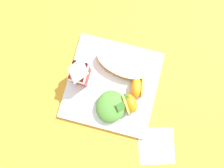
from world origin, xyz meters
TOP-DOWN VIEW (x-y plane):
  - ground at (0.00, 0.00)m, footprint 3.00×3.00m
  - white_plate at (0.00, 0.00)m, footprint 0.28×0.28m
  - cheesy_pizza_bread at (0.06, -0.01)m, footprint 0.11×0.18m
  - green_salad_pile at (-0.07, -0.01)m, footprint 0.10×0.09m
  - milk_carton at (0.00, 0.10)m, footprint 0.06×0.04m
  - orange_wedge_front at (-0.05, -0.07)m, footprint 0.07×0.06m
  - orange_wedge_middle at (0.01, -0.08)m, footprint 0.07×0.05m
  - paper_napkin at (-0.15, -0.18)m, footprint 0.14×0.14m

SIDE VIEW (x-z plane):
  - ground at x=0.00m, z-range 0.00..0.00m
  - paper_napkin at x=-0.15m, z-range 0.00..0.00m
  - white_plate at x=0.00m, z-range 0.00..0.02m
  - cheesy_pizza_bread at x=0.06m, z-range 0.02..0.05m
  - orange_wedge_front at x=-0.05m, z-range 0.02..0.06m
  - orange_wedge_middle at x=0.01m, z-range 0.02..0.06m
  - green_salad_pile at x=-0.07m, z-range 0.01..0.06m
  - milk_carton at x=0.00m, z-range 0.02..0.13m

